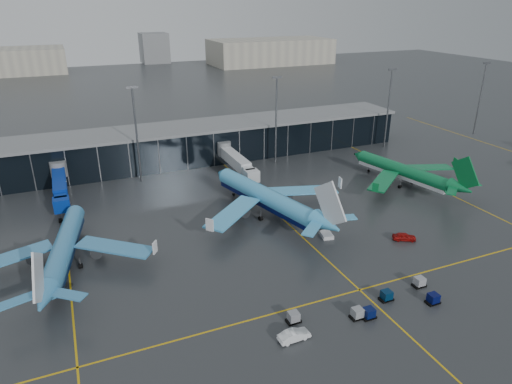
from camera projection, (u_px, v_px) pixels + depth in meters
name	position (u px, v px, depth m)	size (l,w,h in m)	color
ground	(269.00, 259.00, 86.15)	(600.00, 600.00, 0.00)	#282B2D
terminal_pier	(183.00, 144.00, 136.58)	(142.00, 17.00, 10.70)	black
jet_bridges	(60.00, 186.00, 108.17)	(94.00, 27.50, 7.20)	#595B60
flood_masts	(210.00, 124.00, 124.95)	(203.00, 0.50, 25.50)	#595B60
distant_hangars	(177.00, 54.00, 329.63)	(260.00, 71.00, 22.00)	#B2AD99
taxi_lines	(291.00, 226.00, 98.75)	(220.00, 120.00, 0.02)	gold
airliner_arkefly	(62.00, 236.00, 82.26)	(34.03, 38.76, 11.91)	#3A88BE
airliner_klm_near	(266.00, 187.00, 101.99)	(38.29, 43.60, 13.40)	#46ACE5
airliner_aer_lingus	(403.00, 163.00, 119.19)	(33.50, 38.16, 11.73)	#0D6E3B
baggage_carts	(378.00, 303.00, 72.43)	(26.32, 6.19, 1.70)	black
mobile_airstair	(326.00, 233.00, 94.12)	(2.79, 3.57, 3.45)	silver
service_van_red	(404.00, 237.00, 92.70)	(1.88, 4.67, 1.59)	#9C0E0C
service_van_white	(294.00, 335.00, 65.47)	(1.69, 4.86, 1.60)	white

